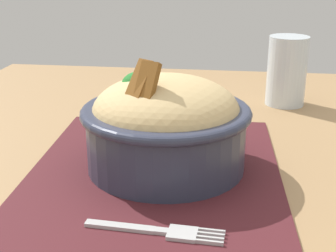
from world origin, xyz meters
TOP-DOWN VIEW (x-y plane):
  - table at (0.00, 0.00)m, footprint 1.06×0.84m
  - placemat at (0.01, -0.01)m, footprint 0.40×0.30m
  - bowl at (-0.02, 0.00)m, footprint 0.19×0.19m
  - fork at (0.12, 0.01)m, footprint 0.02×0.13m
  - drinking_glass at (-0.30, 0.16)m, footprint 0.06×0.06m

SIDE VIEW (x-z plane):
  - table at x=0.00m, z-range 0.28..0.99m
  - placemat at x=0.01m, z-range 0.71..0.71m
  - fork at x=0.12m, z-range 0.71..0.71m
  - drinking_glass at x=-0.30m, z-range 0.70..0.81m
  - bowl at x=-0.02m, z-range 0.70..0.83m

